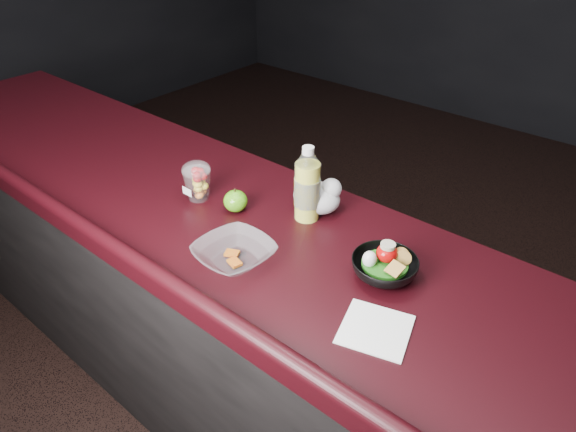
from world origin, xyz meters
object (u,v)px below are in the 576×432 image
(lemonade_bottle, at_px, (307,189))
(fruit_cup, at_px, (197,180))
(snack_bowl, at_px, (384,266))
(green_apple, at_px, (236,201))
(takeout_bowl, at_px, (234,254))

(lemonade_bottle, xyz_separation_m, fruit_cup, (-0.35, -0.14, -0.03))
(lemonade_bottle, relative_size, snack_bowl, 1.24)
(green_apple, height_order, snack_bowl, snack_bowl)
(fruit_cup, distance_m, green_apple, 0.15)
(snack_bowl, height_order, takeout_bowl, snack_bowl)
(green_apple, xyz_separation_m, snack_bowl, (0.54, 0.02, -0.00))
(snack_bowl, relative_size, takeout_bowl, 0.85)
(lemonade_bottle, xyz_separation_m, takeout_bowl, (-0.02, -0.30, -0.08))
(lemonade_bottle, bearing_deg, fruit_cup, -158.23)
(green_apple, distance_m, takeout_bowl, 0.26)
(fruit_cup, relative_size, green_apple, 1.68)
(lemonade_bottle, relative_size, green_apple, 3.07)
(snack_bowl, bearing_deg, lemonade_bottle, 164.58)
(snack_bowl, bearing_deg, fruit_cup, -176.05)
(fruit_cup, relative_size, takeout_bowl, 0.58)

